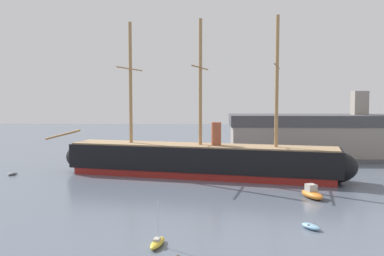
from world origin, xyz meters
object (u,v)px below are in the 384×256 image
(motorboat_alongside_stern, at_px, (312,193))
(motorboat_far_right, at_px, (332,178))
(tall_ship, at_px, (200,160))
(sailboat_near_centre, at_px, (157,242))
(dockside_warehouse_right, at_px, (342,137))
(dinghy_mid_right, at_px, (311,226))
(dinghy_far_left, at_px, (12,174))

(motorboat_alongside_stern, xyz_separation_m, motorboat_far_right, (6.49, 12.84, -0.15))
(tall_ship, height_order, sailboat_near_centre, tall_ship)
(tall_ship, relative_size, dockside_warehouse_right, 1.04)
(sailboat_near_centre, relative_size, motorboat_far_right, 1.13)
(motorboat_far_right, distance_m, dockside_warehouse_right, 28.57)
(motorboat_far_right, xyz_separation_m, dockside_warehouse_right, (9.54, 26.54, 4.58))
(sailboat_near_centre, height_order, motorboat_alongside_stern, sailboat_near_centre)
(motorboat_alongside_stern, bearing_deg, motorboat_far_right, 63.18)
(motorboat_far_right, bearing_deg, dockside_warehouse_right, 70.23)
(sailboat_near_centre, distance_m, dinghy_mid_right, 17.26)
(sailboat_near_centre, relative_size, motorboat_alongside_stern, 0.87)
(tall_ship, relative_size, dinghy_mid_right, 21.70)
(motorboat_alongside_stern, bearing_deg, dockside_warehouse_right, 67.85)
(dinghy_mid_right, height_order, motorboat_alongside_stern, motorboat_alongside_stern)
(dinghy_mid_right, relative_size, motorboat_far_right, 0.68)
(dinghy_mid_right, distance_m, dockside_warehouse_right, 57.40)
(tall_ship, xyz_separation_m, dinghy_mid_right, (12.86, -30.16, -2.78))
(tall_ship, xyz_separation_m, sailboat_near_centre, (-3.31, -36.19, -2.71))
(sailboat_near_centre, xyz_separation_m, dockside_warehouse_right, (35.70, 59.80, 4.76))
(dinghy_far_left, distance_m, motorboat_far_right, 57.70)
(tall_ship, height_order, dinghy_far_left, tall_ship)
(motorboat_alongside_stern, bearing_deg, dinghy_mid_right, -103.65)
(tall_ship, bearing_deg, dockside_warehouse_right, 36.09)
(dinghy_mid_right, xyz_separation_m, motorboat_alongside_stern, (3.49, 14.39, 0.40))
(dinghy_far_left, bearing_deg, dockside_warehouse_right, 19.35)
(tall_ship, relative_size, motorboat_far_right, 14.80)
(sailboat_near_centre, distance_m, motorboat_far_right, 42.32)
(motorboat_far_right, relative_size, dockside_warehouse_right, 0.07)
(tall_ship, xyz_separation_m, motorboat_alongside_stern, (16.36, -15.76, -2.38))
(tall_ship, height_order, motorboat_alongside_stern, tall_ship)
(motorboat_far_right, bearing_deg, motorboat_alongside_stern, -116.82)
(sailboat_near_centre, distance_m, dinghy_far_left, 47.98)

